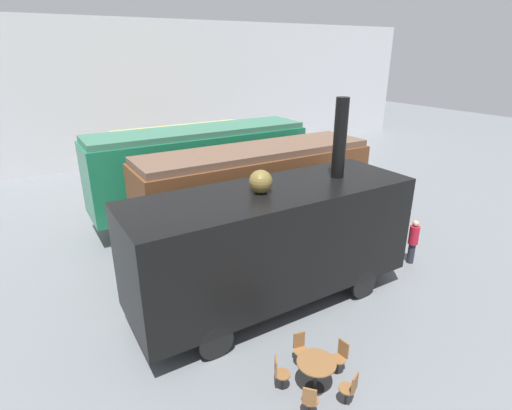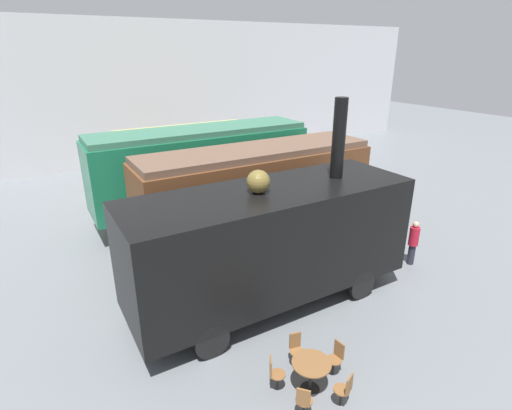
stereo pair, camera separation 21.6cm
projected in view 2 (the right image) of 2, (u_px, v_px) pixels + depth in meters
name	position (u px, v px, depth m)	size (l,w,h in m)	color
ground_plane	(291.00, 247.00, 15.53)	(80.00, 80.00, 0.00)	slate
backdrop_wall	(159.00, 93.00, 26.33)	(44.00, 0.15, 9.00)	silver
passenger_coach_vintage	(188.00, 155.00, 21.15)	(7.21, 2.60, 3.37)	#E0C64C
streamlined_locomotive	(217.00, 163.00, 17.89)	(11.55, 2.46, 4.05)	#196B47
passenger_coach_wooden	(256.00, 190.00, 15.04)	(9.00, 2.47, 3.84)	brown
steam_locomotive	(271.00, 239.00, 11.43)	(8.33, 2.73, 5.92)	black
cafe_table_near	(311.00, 368.00, 8.79)	(0.88, 0.88, 0.76)	black
cafe_chair_0	(304.00, 400.00, 8.10)	(0.40, 0.40, 0.87)	black
cafe_chair_1	(345.00, 388.00, 8.38)	(0.38, 0.40, 0.87)	black
cafe_chair_2	(336.00, 356.00, 9.27)	(0.37, 0.36, 0.87)	black
cafe_chair_3	(296.00, 347.00, 9.54)	(0.36, 0.38, 0.87)	black
cafe_chair_4	(274.00, 372.00, 8.82)	(0.40, 0.39, 0.87)	black
visitor_person	(413.00, 241.00, 13.99)	(0.34, 0.34, 1.64)	#262633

